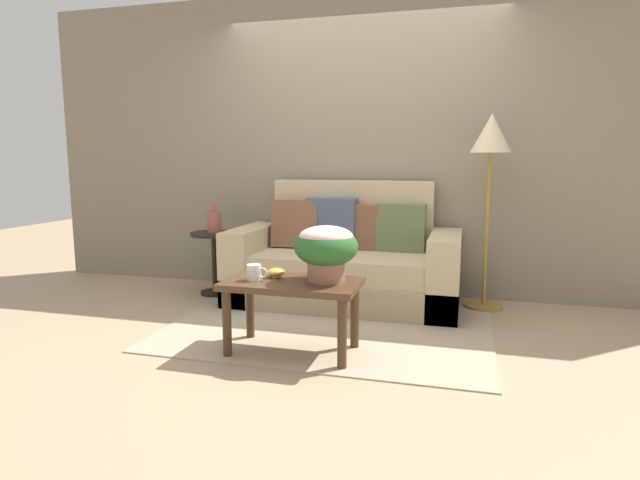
{
  "coord_description": "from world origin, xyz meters",
  "views": [
    {
      "loc": [
        0.94,
        -3.58,
        1.24
      ],
      "look_at": [
        -0.09,
        0.13,
        0.65
      ],
      "focal_mm": 29.61,
      "sensor_mm": 36.0,
      "label": 1
    }
  ],
  "objects_px": {
    "couch": "(345,264)",
    "potted_plant": "(326,247)",
    "coffee_mug": "(254,272)",
    "snack_bowl": "(276,272)",
    "coffee_table": "(292,293)",
    "side_table": "(214,252)",
    "floor_lamp": "(491,151)",
    "table_vase": "(214,221)"
  },
  "relations": [
    {
      "from": "table_vase",
      "to": "coffee_mug",
      "type": "bearing_deg",
      "value": -54.34
    },
    {
      "from": "potted_plant",
      "to": "snack_bowl",
      "type": "bearing_deg",
      "value": 177.24
    },
    {
      "from": "couch",
      "to": "coffee_table",
      "type": "xyz_separation_m",
      "value": [
        -0.05,
        -1.28,
        0.06
      ]
    },
    {
      "from": "side_table",
      "to": "table_vase",
      "type": "height_order",
      "value": "table_vase"
    },
    {
      "from": "coffee_table",
      "to": "side_table",
      "type": "bearing_deg",
      "value": 133.22
    },
    {
      "from": "floor_lamp",
      "to": "potted_plant",
      "type": "xyz_separation_m",
      "value": [
        -1.01,
        -1.37,
        -0.61
      ]
    },
    {
      "from": "side_table",
      "to": "potted_plant",
      "type": "xyz_separation_m",
      "value": [
        1.38,
        -1.2,
        0.3
      ]
    },
    {
      "from": "couch",
      "to": "side_table",
      "type": "distance_m",
      "value": 1.22
    },
    {
      "from": "couch",
      "to": "snack_bowl",
      "type": "distance_m",
      "value": 1.25
    },
    {
      "from": "coffee_table",
      "to": "side_table",
      "type": "distance_m",
      "value": 1.7
    },
    {
      "from": "coffee_table",
      "to": "potted_plant",
      "type": "distance_m",
      "value": 0.37
    },
    {
      "from": "coffee_table",
      "to": "floor_lamp",
      "type": "distance_m",
      "value": 2.08
    },
    {
      "from": "side_table",
      "to": "floor_lamp",
      "type": "relative_size",
      "value": 0.36
    },
    {
      "from": "couch",
      "to": "coffee_mug",
      "type": "relative_size",
      "value": 13.88
    },
    {
      "from": "coffee_mug",
      "to": "floor_lamp",
      "type": "bearing_deg",
      "value": 45.22
    },
    {
      "from": "potted_plant",
      "to": "snack_bowl",
      "type": "distance_m",
      "value": 0.39
    },
    {
      "from": "coffee_table",
      "to": "snack_bowl",
      "type": "height_order",
      "value": "snack_bowl"
    },
    {
      "from": "floor_lamp",
      "to": "couch",
      "type": "bearing_deg",
      "value": -173.68
    },
    {
      "from": "couch",
      "to": "potted_plant",
      "type": "height_order",
      "value": "couch"
    },
    {
      "from": "coffee_mug",
      "to": "coffee_table",
      "type": "bearing_deg",
      "value": 13.16
    },
    {
      "from": "side_table",
      "to": "floor_lamp",
      "type": "xyz_separation_m",
      "value": [
        2.39,
        0.17,
        0.91
      ]
    },
    {
      "from": "coffee_mug",
      "to": "table_vase",
      "type": "distance_m",
      "value": 1.58
    },
    {
      "from": "table_vase",
      "to": "potted_plant",
      "type": "bearing_deg",
      "value": -40.91
    },
    {
      "from": "couch",
      "to": "coffee_mug",
      "type": "bearing_deg",
      "value": -102.07
    },
    {
      "from": "floor_lamp",
      "to": "coffee_table",
      "type": "bearing_deg",
      "value": -130.89
    },
    {
      "from": "floor_lamp",
      "to": "potted_plant",
      "type": "bearing_deg",
      "value": -126.49
    },
    {
      "from": "potted_plant",
      "to": "coffee_mug",
      "type": "bearing_deg",
      "value": -167.37
    },
    {
      "from": "couch",
      "to": "coffee_mug",
      "type": "height_order",
      "value": "couch"
    },
    {
      "from": "coffee_table",
      "to": "table_vase",
      "type": "height_order",
      "value": "table_vase"
    },
    {
      "from": "couch",
      "to": "snack_bowl",
      "type": "relative_size",
      "value": 16.1
    },
    {
      "from": "coffee_mug",
      "to": "couch",
      "type": "bearing_deg",
      "value": 77.93
    },
    {
      "from": "couch",
      "to": "potted_plant",
      "type": "xyz_separation_m",
      "value": [
        0.16,
        -1.24,
        0.36
      ]
    },
    {
      "from": "couch",
      "to": "table_vase",
      "type": "distance_m",
      "value": 1.26
    },
    {
      "from": "potted_plant",
      "to": "coffee_table",
      "type": "bearing_deg",
      "value": -167.95
    },
    {
      "from": "coffee_table",
      "to": "side_table",
      "type": "relative_size",
      "value": 1.49
    },
    {
      "from": "side_table",
      "to": "potted_plant",
      "type": "height_order",
      "value": "potted_plant"
    },
    {
      "from": "snack_bowl",
      "to": "coffee_mug",
      "type": "bearing_deg",
      "value": -131.68
    },
    {
      "from": "side_table",
      "to": "snack_bowl",
      "type": "height_order",
      "value": "side_table"
    },
    {
      "from": "side_table",
      "to": "coffee_mug",
      "type": "height_order",
      "value": "coffee_mug"
    },
    {
      "from": "floor_lamp",
      "to": "coffee_mug",
      "type": "relative_size",
      "value": 11.51
    },
    {
      "from": "floor_lamp",
      "to": "table_vase",
      "type": "height_order",
      "value": "floor_lamp"
    },
    {
      "from": "coffee_table",
      "to": "potted_plant",
      "type": "bearing_deg",
      "value": 12.05
    }
  ]
}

